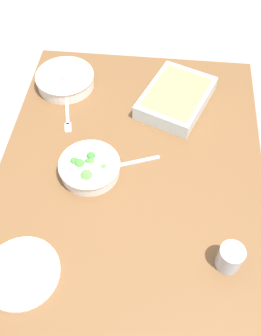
% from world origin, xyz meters
% --- Properties ---
extents(ground_plane, '(6.00, 6.00, 0.00)m').
position_xyz_m(ground_plane, '(0.00, 0.00, 0.00)').
color(ground_plane, '#9E9389').
extents(dining_table, '(1.20, 0.90, 0.74)m').
position_xyz_m(dining_table, '(0.00, 0.00, 0.65)').
color(dining_table, brown).
rests_on(dining_table, ground_plane).
extents(stew_bowl, '(0.23, 0.23, 0.06)m').
position_xyz_m(stew_bowl, '(-0.39, -0.30, 0.77)').
color(stew_bowl, silver).
rests_on(stew_bowl, dining_table).
extents(broccoli_bowl, '(0.21, 0.21, 0.07)m').
position_xyz_m(broccoli_bowl, '(0.03, -0.13, 0.77)').
color(broccoli_bowl, silver).
rests_on(broccoli_bowl, dining_table).
extents(baking_dish, '(0.36, 0.32, 0.06)m').
position_xyz_m(baking_dish, '(-0.33, 0.14, 0.77)').
color(baking_dish, silver).
rests_on(baking_dish, dining_table).
extents(drink_cup, '(0.07, 0.07, 0.08)m').
position_xyz_m(drink_cup, '(0.31, 0.31, 0.78)').
color(drink_cup, '#B2BCC6').
rests_on(drink_cup, dining_table).
extents(side_plate, '(0.22, 0.22, 0.01)m').
position_xyz_m(side_plate, '(0.40, -0.27, 0.75)').
color(side_plate, white).
rests_on(side_plate, dining_table).
extents(spoon_by_stew, '(0.08, 0.17, 0.01)m').
position_xyz_m(spoon_by_stew, '(-0.37, -0.26, 0.74)').
color(spoon_by_stew, silver).
rests_on(spoon_by_stew, dining_table).
extents(spoon_by_broccoli, '(0.08, 0.17, 0.01)m').
position_xyz_m(spoon_by_broccoli, '(-0.02, -0.01, 0.74)').
color(spoon_by_broccoli, silver).
rests_on(spoon_by_broccoli, dining_table).
extents(fork_on_table, '(0.18, 0.06, 0.01)m').
position_xyz_m(fork_on_table, '(-0.21, -0.26, 0.74)').
color(fork_on_table, silver).
rests_on(fork_on_table, dining_table).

